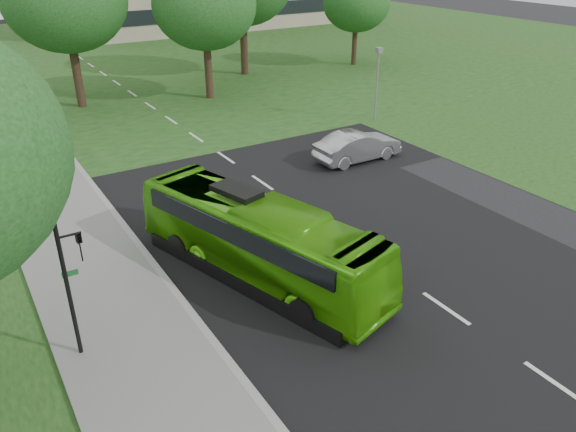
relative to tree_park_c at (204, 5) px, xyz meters
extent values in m
plane|color=black|center=(-4.50, -25.79, -6.43)|extent=(160.00, 160.00, 0.00)
cube|color=black|center=(-4.50, -5.79, -6.42)|extent=(14.00, 120.00, 0.01)
cube|color=black|center=(-4.50, -11.79, -6.42)|extent=(80.00, 12.00, 0.01)
cube|color=silver|center=(-4.50, -10.79, -6.41)|extent=(0.15, 90.00, 0.01)
cube|color=#1A4717|center=(-4.50, 19.21, -6.42)|extent=(120.00, 60.00, 0.01)
cylinder|color=black|center=(-8.56, 2.58, -4.50)|extent=(0.58, 0.58, 3.86)
cylinder|color=black|center=(0.00, 0.00, -4.64)|extent=(0.54, 0.54, 3.59)
ellipsoid|color=#1B4416|center=(0.00, 0.00, 0.02)|extent=(7.14, 7.14, 6.07)
cylinder|color=black|center=(5.84, 5.59, -4.37)|extent=(0.62, 0.62, 4.13)
cylinder|color=black|center=(16.18, 3.78, -4.92)|extent=(0.45, 0.45, 3.02)
ellipsoid|color=#1B4416|center=(16.18, 3.78, -1.03)|extent=(5.95, 5.95, 5.06)
imported|color=#47AF0F|center=(-8.59, -22.83, -5.02)|extent=(5.11, 10.40, 2.83)
imported|color=#B4B4B8|center=(1.28, -15.79, -5.64)|extent=(4.81, 1.73, 1.58)
cylinder|color=black|center=(-15.00, -23.93, -4.30)|extent=(0.12, 0.12, 4.26)
cylinder|color=black|center=(-14.70, -23.93, -2.60)|extent=(0.60, 0.07, 0.07)
imported|color=black|center=(-14.49, -23.93, -3.02)|extent=(0.17, 0.19, 0.85)
cube|color=#195926|center=(-14.87, -23.93, -3.71)|extent=(0.43, 0.03, 0.15)
cylinder|color=gray|center=(6.77, -10.58, -4.29)|extent=(0.13, 0.13, 4.28)
cube|color=gray|center=(6.77, -10.58, -2.05)|extent=(0.47, 0.45, 0.32)
camera|label=1|loc=(-16.58, -37.65, 4.33)|focal=35.00mm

